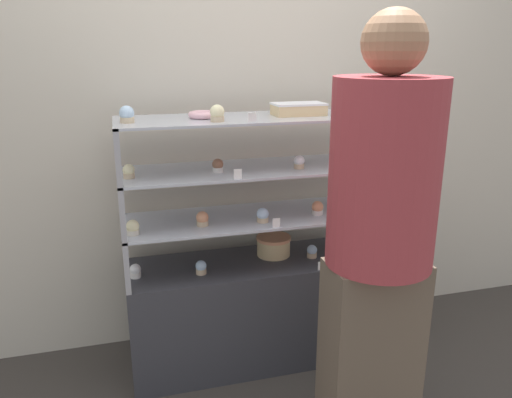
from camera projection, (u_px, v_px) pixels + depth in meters
ground_plane at (256, 355)px, 2.71m from camera, size 20.00×20.00×0.00m
back_wall at (238, 106)px, 2.66m from camera, size 8.00×0.05×2.60m
display_base at (256, 309)px, 2.63m from camera, size 1.30×0.42×0.55m
display_riser_lower at (256, 218)px, 2.48m from camera, size 1.30×0.42×0.24m
display_riser_middle at (256, 171)px, 2.41m from camera, size 1.30×0.42×0.24m
display_riser_upper at (256, 120)px, 2.34m from camera, size 1.30×0.42×0.24m
layer_cake_centerpiece at (274, 246)px, 2.61m from camera, size 0.18×0.18×0.10m
sheet_cake_frosted at (298, 109)px, 2.38m from camera, size 0.25×0.15×0.06m
cupcake_0 at (135, 271)px, 2.36m from camera, size 0.05×0.05×0.07m
cupcake_1 at (201, 267)px, 2.39m from camera, size 0.05×0.05×0.07m
cupcake_2 at (312, 251)px, 2.58m from camera, size 0.05×0.05×0.07m
cupcake_3 at (370, 249)px, 2.62m from camera, size 0.05×0.05×0.07m
price_tag_0 at (321, 266)px, 2.44m from camera, size 0.04×0.00×0.04m
cupcake_4 at (133, 228)px, 2.21m from camera, size 0.06×0.06×0.07m
cupcake_5 at (202, 219)px, 2.33m from camera, size 0.06×0.06×0.07m
cupcake_6 at (263, 215)px, 2.38m from camera, size 0.06×0.06×0.07m
cupcake_7 at (317, 208)px, 2.49m from camera, size 0.06×0.06×0.07m
cupcake_8 at (371, 204)px, 2.56m from camera, size 0.06×0.06×0.07m
price_tag_1 at (276, 223)px, 2.31m from camera, size 0.04×0.00×0.04m
cupcake_9 at (129, 172)px, 2.20m from camera, size 0.05×0.05×0.06m
cupcake_10 at (218, 166)px, 2.31m from camera, size 0.05×0.05×0.06m
cupcake_11 at (299, 162)px, 2.38m from camera, size 0.05×0.05×0.06m
cupcake_12 at (377, 159)px, 2.46m from camera, size 0.05×0.05×0.06m
price_tag_2 at (238, 174)px, 2.19m from camera, size 0.04×0.00×0.04m
cupcake_13 at (127, 115)px, 2.13m from camera, size 0.06×0.06×0.07m
cupcake_14 at (217, 114)px, 2.17m from camera, size 0.06×0.06×0.07m
cupcake_15 at (377, 108)px, 2.39m from camera, size 0.06×0.06×0.07m
price_tag_3 at (252, 118)px, 2.14m from camera, size 0.04×0.00×0.04m
donut_glazed at (203, 115)px, 2.29m from camera, size 0.13×0.13×0.03m
customer_figure at (380, 233)px, 1.89m from camera, size 0.40×0.40×1.73m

